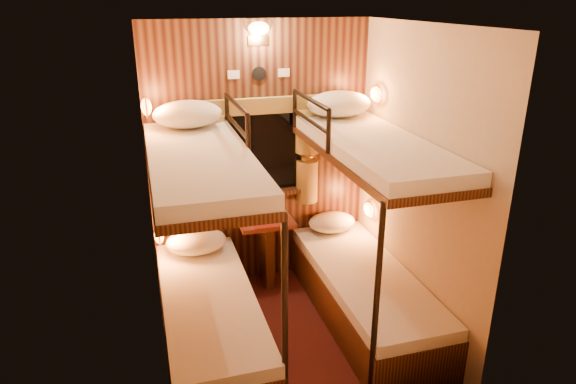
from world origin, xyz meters
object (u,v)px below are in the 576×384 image
object	(u,v)px
bunk_left	(208,282)
table	(266,243)
bottle_right	(267,209)
bottle_left	(252,210)
bunk_right	(366,259)

from	to	relation	value
bunk_left	table	size ratio (longest dim) A/B	2.90
bunk_left	bottle_right	size ratio (longest dim) A/B	7.35
bunk_left	table	xyz separation A→B (m)	(0.65, 0.78, -0.14)
bottle_left	bottle_right	distance (m)	0.14
bunk_left	bottle_left	world-z (taller)	bunk_left
bottle_left	bottle_right	world-z (taller)	bottle_left
table	bottle_right	world-z (taller)	bottle_right
table	bunk_left	bearing A→B (deg)	-129.67
bunk_left	bunk_right	distance (m)	1.30
bottle_right	bunk_right	bearing A→B (deg)	-50.67
bunk_left	bottle_left	xyz separation A→B (m)	(0.52, 0.79, 0.21)
bottle_right	bunk_left	bearing A→B (deg)	-130.26
bunk_left	table	distance (m)	1.02
bottle_right	table	bearing A→B (deg)	162.38
bunk_left	bottle_left	size ratio (longest dim) A/B	7.09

